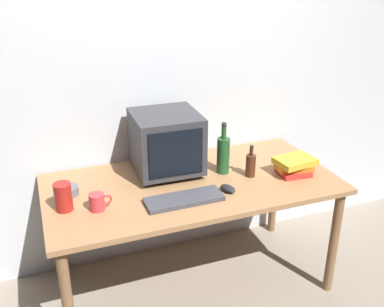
# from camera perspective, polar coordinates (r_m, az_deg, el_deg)

# --- Properties ---
(ground_plane) EXTENTS (6.00, 6.00, 0.00)m
(ground_plane) POSITION_cam_1_polar(r_m,az_deg,el_deg) (3.00, -0.00, -16.10)
(ground_plane) COLOR gray
(back_wall) EXTENTS (4.00, 0.08, 2.50)m
(back_wall) POSITION_cam_1_polar(r_m,az_deg,el_deg) (2.83, -3.40, 10.02)
(back_wall) COLOR silver
(back_wall) RESTS_ON ground
(desk) EXTENTS (1.68, 0.83, 0.73)m
(desk) POSITION_cam_1_polar(r_m,az_deg,el_deg) (2.63, -0.00, -5.16)
(desk) COLOR #9E7047
(desk) RESTS_ON ground
(crt_monitor) EXTENTS (0.39, 0.39, 0.37)m
(crt_monitor) POSITION_cam_1_polar(r_m,az_deg,el_deg) (2.63, -3.31, 1.43)
(crt_monitor) COLOR #333338
(crt_monitor) RESTS_ON desk
(keyboard) EXTENTS (0.42, 0.15, 0.02)m
(keyboard) POSITION_cam_1_polar(r_m,az_deg,el_deg) (2.39, -1.02, -5.86)
(keyboard) COLOR #3F3F47
(keyboard) RESTS_ON desk
(computer_mouse) EXTENTS (0.09, 0.11, 0.04)m
(computer_mouse) POSITION_cam_1_polar(r_m,az_deg,el_deg) (2.49, 4.60, -4.49)
(computer_mouse) COLOR black
(computer_mouse) RESTS_ON desk
(bottle_tall) EXTENTS (0.08, 0.08, 0.32)m
(bottle_tall) POSITION_cam_1_polar(r_m,az_deg,el_deg) (2.66, 4.02, -0.03)
(bottle_tall) COLOR #1E4C23
(bottle_tall) RESTS_ON desk
(bottle_short) EXTENTS (0.06, 0.06, 0.20)m
(bottle_short) POSITION_cam_1_polar(r_m,az_deg,el_deg) (2.65, 7.51, -1.40)
(bottle_short) COLOR #472314
(bottle_short) RESTS_ON desk
(book_stack) EXTENTS (0.25, 0.19, 0.10)m
(book_stack) POSITION_cam_1_polar(r_m,az_deg,el_deg) (2.73, 12.95, -1.51)
(book_stack) COLOR red
(book_stack) RESTS_ON desk
(mug) EXTENTS (0.12, 0.08, 0.09)m
(mug) POSITION_cam_1_polar(r_m,az_deg,el_deg) (2.35, -12.00, -6.06)
(mug) COLOR #CC383D
(mug) RESTS_ON desk
(cd_spindle) EXTENTS (0.12, 0.12, 0.04)m
(cd_spindle) POSITION_cam_1_polar(r_m,az_deg,el_deg) (2.54, -15.63, -4.61)
(cd_spindle) COLOR #595B66
(cd_spindle) RESTS_ON desk
(metal_canister) EXTENTS (0.09, 0.09, 0.15)m
(metal_canister) POSITION_cam_1_polar(r_m,az_deg,el_deg) (2.37, -16.15, -5.35)
(metal_canister) COLOR #A51E19
(metal_canister) RESTS_ON desk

